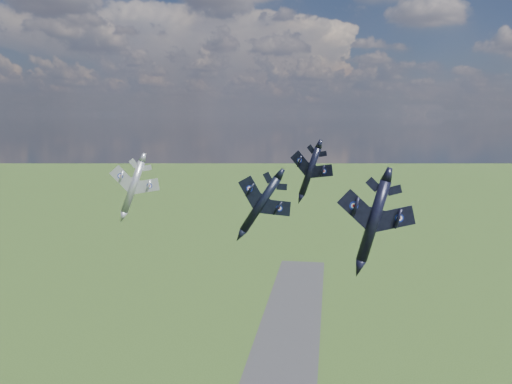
% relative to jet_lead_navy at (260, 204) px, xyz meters
% --- Properties ---
extents(jet_lead_navy, '(11.86, 16.47, 9.16)m').
position_rel_jet_lead_navy_xyz_m(jet_lead_navy, '(0.00, 0.00, 0.00)').
color(jet_lead_navy, black).
extents(jet_right_navy, '(10.78, 13.90, 5.06)m').
position_rel_jet_lead_navy_xyz_m(jet_right_navy, '(17.72, -32.67, 4.38)').
color(jet_right_navy, black).
extents(jet_high_navy, '(15.80, 18.17, 6.61)m').
position_rel_jet_lead_navy_xyz_m(jet_high_navy, '(8.19, 19.17, 4.18)').
color(jet_high_navy, black).
extents(jet_left_silver, '(15.95, 18.55, 6.97)m').
position_rel_jet_lead_navy_xyz_m(jet_left_silver, '(-28.56, 9.36, 1.34)').
color(jet_left_silver, '#93969C').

